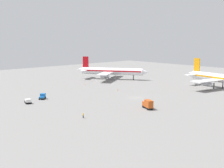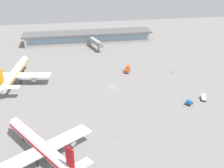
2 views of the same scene
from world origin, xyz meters
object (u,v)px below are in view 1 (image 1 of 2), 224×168
object	(u,v)px
airplane_at_gate	(223,79)
safety_cone_near_gate	(85,85)
baggage_tug	(43,96)
pushback_tractor	(28,101)
catering_truck	(148,104)
ground_crew_worker	(83,115)
airplane_taxiing	(111,71)
safety_cone_mid_apron	(118,90)

from	to	relation	value
airplane_at_gate	safety_cone_near_gate	size ratio (longest dim) A/B	77.25
baggage_tug	pushback_tractor	bearing A→B (deg)	162.28
safety_cone_near_gate	catering_truck	bearing A→B (deg)	-106.77
airplane_at_gate	ground_crew_worker	bearing A→B (deg)	-81.93
airplane_at_gate	safety_cone_near_gate	distance (m)	70.00
airplane_taxiing	pushback_tractor	distance (m)	76.42
baggage_tug	safety_cone_mid_apron	bearing A→B (deg)	-48.81
safety_cone_near_gate	baggage_tug	bearing A→B (deg)	-153.44
safety_cone_near_gate	safety_cone_mid_apron	distance (m)	24.03
airplane_at_gate	catering_truck	distance (m)	60.23
airplane_at_gate	pushback_tractor	bearing A→B (deg)	-102.19
safety_cone_near_gate	airplane_taxiing	bearing A→B (deg)	15.98
ground_crew_worker	safety_cone_near_gate	world-z (taller)	ground_crew_worker
airplane_at_gate	pushback_tractor	world-z (taller)	airplane_at_gate
safety_cone_mid_apron	airplane_at_gate	bearing A→B (deg)	-37.64
baggage_tug	pushback_tractor	distance (m)	9.24
airplane_taxiing	catering_truck	bearing A→B (deg)	-66.41
catering_truck	safety_cone_near_gate	world-z (taller)	catering_truck
airplane_taxiing	baggage_tug	bearing A→B (deg)	-100.93
airplane_taxiing	baggage_tug	xyz separation A→B (m)	(-62.03, -25.52, -3.71)
ground_crew_worker	pushback_tractor	bearing A→B (deg)	-19.90
airplane_taxiing	safety_cone_mid_apron	xyz separation A→B (m)	(-24.68, -31.36, -4.57)
airplane_taxiing	ground_crew_worker	bearing A→B (deg)	-81.45
ground_crew_worker	safety_cone_mid_apron	world-z (taller)	ground_crew_worker
pushback_tractor	safety_cone_mid_apron	xyz separation A→B (m)	(45.91, -2.34, -0.67)
airplane_taxiing	safety_cone_near_gate	size ratio (longest dim) A/B	64.42
baggage_tug	safety_cone_mid_apron	xyz separation A→B (m)	(37.36, -5.83, -0.86)
airplane_taxiing	pushback_tractor	xyz separation A→B (m)	(-70.58, -29.02, -3.90)
catering_truck	safety_cone_mid_apron	xyz separation A→B (m)	(18.90, 35.46, -1.40)
airplane_at_gate	safety_cone_near_gate	xyz separation A→B (m)	(-42.09, 55.71, -4.84)
catering_truck	pushback_tractor	size ratio (longest dim) A/B	1.23
airplane_at_gate	pushback_tractor	distance (m)	93.53
pushback_tractor	safety_cone_near_gate	world-z (taller)	pushback_tractor
ground_crew_worker	safety_cone_near_gate	size ratio (longest dim) A/B	2.78
baggage_tug	safety_cone_near_gate	size ratio (longest dim) A/B	6.24
safety_cone_mid_apron	pushback_tractor	bearing A→B (deg)	177.08
airplane_at_gate	ground_crew_worker	distance (m)	85.15
airplane_at_gate	pushback_tractor	xyz separation A→B (m)	(-87.02, 34.04, -4.17)
airplane_taxiing	ground_crew_worker	world-z (taller)	airplane_taxiing
pushback_tractor	ground_crew_worker	bearing A→B (deg)	24.46
catering_truck	ground_crew_worker	world-z (taller)	catering_truck
pushback_tractor	safety_cone_mid_apron	size ratio (longest dim) A/B	7.98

